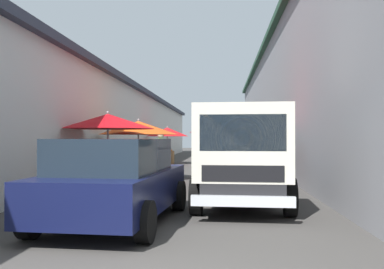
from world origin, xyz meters
name	(u,v)px	position (x,y,z in m)	size (l,w,h in m)	color
ground	(198,174)	(13.50, 0.00, 0.00)	(90.00, 90.00, 0.00)	#3D3A38
building_left_whitewash	(58,125)	(15.75, 6.80, 2.07)	(49.80, 7.50, 4.12)	silver
building_right_concrete	(351,99)	(15.75, -6.80, 3.22)	(49.80, 7.50, 6.43)	gray
fruit_stall_mid_lane	(167,135)	(19.72, 2.09, 1.66)	(2.38, 2.38, 2.14)	#9E9EA3
fruit_stall_near_left	(235,131)	(9.12, -1.41, 1.69)	(2.76, 2.76, 2.13)	#9E9EA3
fruit_stall_far_left	(138,133)	(10.71, 1.90, 1.66)	(2.75, 2.75, 2.13)	#9E9EA3
fruit_stall_far_right	(109,129)	(8.27, 2.24, 1.73)	(2.70, 2.70, 2.24)	#9E9EA3
hatchback_car	(116,180)	(3.56, 0.79, 0.74)	(4.02, 2.14, 1.45)	#0F1438
delivery_truck	(242,159)	(5.06, -1.44, 1.04)	(4.99, 2.13, 2.08)	black
vendor_by_crates	(161,151)	(12.34, 1.35, 0.97)	(0.47, 0.52, 1.68)	#665B4C
plastic_stool	(102,182)	(6.96, 2.05, 0.33)	(0.30, 0.30, 0.43)	#194CB2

